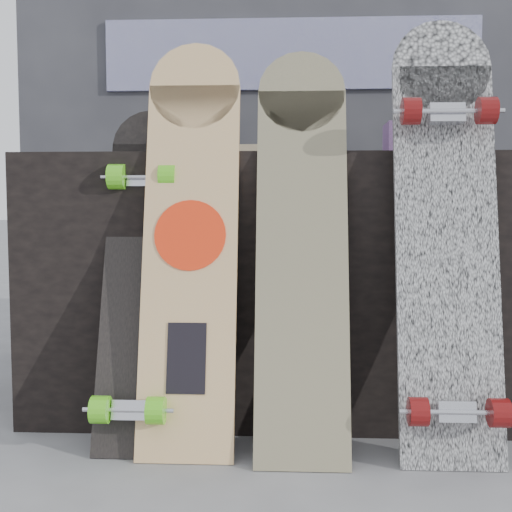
# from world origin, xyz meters

# --- Properties ---
(ground) EXTENTS (60.00, 60.00, 0.00)m
(ground) POSITION_xyz_m (0.00, 0.00, 0.00)
(ground) COLOR slate
(ground) RESTS_ON ground
(vendor_table) EXTENTS (1.60, 0.60, 0.80)m
(vendor_table) POSITION_xyz_m (0.00, 0.50, 0.40)
(vendor_table) COLOR black
(vendor_table) RESTS_ON ground
(booth) EXTENTS (2.40, 0.22, 2.20)m
(booth) POSITION_xyz_m (0.00, 1.35, 1.10)
(booth) COLOR #323237
(booth) RESTS_ON ground
(merch_box_purple) EXTENTS (0.18, 0.12, 0.10)m
(merch_box_purple) POSITION_xyz_m (-0.48, 0.59, 0.85)
(merch_box_purple) COLOR #5B356D
(merch_box_purple) RESTS_ON vendor_table
(merch_box_small) EXTENTS (0.14, 0.14, 0.12)m
(merch_box_small) POSITION_xyz_m (0.38, 0.57, 0.86)
(merch_box_small) COLOR #5B356D
(merch_box_small) RESTS_ON vendor_table
(merch_box_flat) EXTENTS (0.22, 0.10, 0.06)m
(merch_box_flat) POSITION_xyz_m (-0.11, 0.68, 0.83)
(merch_box_flat) COLOR #D1B78C
(merch_box_flat) RESTS_ON vendor_table
(longboard_geisha) EXTENTS (0.25, 0.29, 1.11)m
(longboard_geisha) POSITION_xyz_m (-0.27, 0.14, 0.59)
(longboard_geisha) COLOR beige
(longboard_geisha) RESTS_ON ground
(longboard_celtic) EXTENTS (0.24, 0.33, 1.09)m
(longboard_celtic) POSITION_xyz_m (0.02, 0.14, 0.58)
(longboard_celtic) COLOR #CCBF8B
(longboard_celtic) RESTS_ON ground
(longboard_cascadia) EXTENTS (0.26, 0.32, 1.15)m
(longboard_cascadia) POSITION_xyz_m (0.40, 0.11, 0.60)
(longboard_cascadia) COLOR white
(longboard_cascadia) RESTS_ON ground
(skateboard_dark) EXTENTS (0.21, 0.37, 0.93)m
(skateboard_dark) POSITION_xyz_m (-0.41, 0.17, 0.48)
(skateboard_dark) COLOR black
(skateboard_dark) RESTS_ON ground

